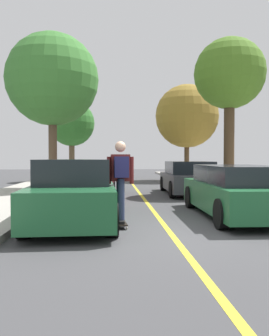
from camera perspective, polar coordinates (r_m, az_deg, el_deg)
ground at (r=7.25m, az=5.64°, el=-10.15°), size 80.00×80.00×0.00m
center_line at (r=11.16m, az=2.35°, el=-5.98°), size 0.12×39.20×0.01m
parked_car_left_nearest at (r=8.37m, az=-9.44°, el=-3.75°), size 1.96×4.69×1.44m
parked_car_left_near at (r=13.74m, az=-7.12°, el=-1.95°), size 1.95×4.31×1.26m
parked_car_left_far at (r=20.37m, az=-5.95°, el=-0.71°), size 1.83×4.36×1.34m
parked_car_right_nearest at (r=9.39m, az=16.00°, el=-3.49°), size 1.98×4.64×1.29m
parked_car_right_near at (r=14.88m, az=8.63°, el=-1.58°), size 2.10×4.49×1.34m
street_tree_left_nearest at (r=16.26m, az=-12.91°, el=13.47°), size 3.96×3.96×6.70m
street_tree_left_near at (r=23.21m, az=-9.95°, el=6.94°), size 2.89×2.89×4.98m
street_tree_right_nearest at (r=15.81m, az=14.85°, el=14.04°), size 2.93×2.93×6.30m
street_tree_right_near at (r=23.81m, az=8.31°, el=8.12°), size 4.10×4.10×6.11m
skateboard at (r=7.82m, az=-2.25°, el=-8.64°), size 0.29×0.86×0.10m
skateboarder at (r=7.67m, az=-2.23°, el=-1.28°), size 0.59×0.71×1.73m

